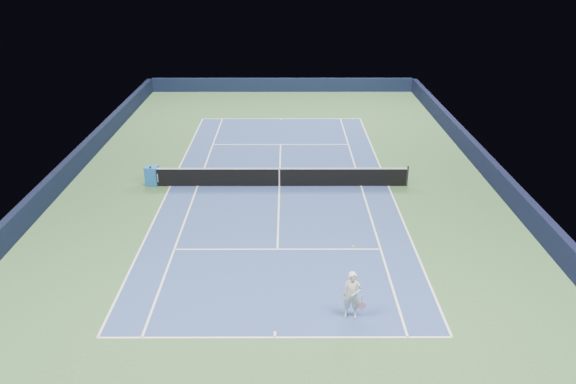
{
  "coord_description": "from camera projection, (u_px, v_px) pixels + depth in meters",
  "views": [
    {
      "loc": [
        0.38,
        -25.91,
        11.13
      ],
      "look_at": [
        0.43,
        -3.0,
        1.0
      ],
      "focal_mm": 35.0,
      "sensor_mm": 36.0,
      "label": 1
    }
  ],
  "objects": [
    {
      "name": "center_mark_near",
      "position": [
        275.0,
        334.0,
        17.46
      ],
      "size": [
        0.08,
        0.3,
        0.0
      ],
      "primitive_type": "cube",
      "color": "white",
      "rests_on": "ground"
    },
    {
      "name": "sideline_doubles_right",
      "position": [
        388.0,
        186.0,
        28.21
      ],
      "size": [
        0.08,
        23.77,
        0.0
      ],
      "primitive_type": "cube",
      "color": "white",
      "rests_on": "ground"
    },
    {
      "name": "sponsor_cube",
      "position": [
        152.0,
        176.0,
        28.15
      ],
      "size": [
        0.67,
        0.63,
        0.98
      ],
      "color": "#1C59A8",
      "rests_on": "ground"
    },
    {
      "name": "sideline_singles_left",
      "position": [
        198.0,
        186.0,
        28.19
      ],
      "size": [
        0.08,
        23.77,
        0.0
      ],
      "primitive_type": "cube",
      "color": "white",
      "rests_on": "ground"
    },
    {
      "name": "tennis_player",
      "position": [
        352.0,
        295.0,
        18.0
      ],
      "size": [
        0.79,
        1.28,
        2.08
      ],
      "color": "silver",
      "rests_on": "ground"
    },
    {
      "name": "wall_left",
      "position": [
        62.0,
        176.0,
        27.96
      ],
      "size": [
        0.35,
        40.0,
        1.1
      ],
      "primitive_type": "cube",
      "color": "black",
      "rests_on": "ground"
    },
    {
      "name": "wall_right",
      "position": [
        496.0,
        176.0,
        28.0
      ],
      "size": [
        0.35,
        40.0,
        1.1
      ],
      "primitive_type": "cube",
      "color": "black",
      "rests_on": "ground"
    },
    {
      "name": "wall_far",
      "position": [
        282.0,
        85.0,
        46.11
      ],
      "size": [
        22.0,
        0.35,
        1.1
      ],
      "primitive_type": "cube",
      "color": "black",
      "rests_on": "ground"
    },
    {
      "name": "sideline_doubles_left",
      "position": [
        170.0,
        186.0,
        28.19
      ],
      "size": [
        0.08,
        23.77,
        0.0
      ],
      "primitive_type": "cube",
      "color": "white",
      "rests_on": "ground"
    },
    {
      "name": "center_service_line",
      "position": [
        279.0,
        186.0,
        28.2
      ],
      "size": [
        0.08,
        12.8,
        0.0
      ],
      "primitive_type": "cube",
      "color": "white",
      "rests_on": "ground"
    },
    {
      "name": "court_surface",
      "position": [
        279.0,
        186.0,
        28.2
      ],
      "size": [
        10.97,
        23.77,
        0.01
      ],
      "primitive_type": "cube",
      "color": "navy",
      "rests_on": "ground"
    },
    {
      "name": "baseline_near",
      "position": [
        275.0,
        337.0,
        17.33
      ],
      "size": [
        10.97,
        0.08,
        0.0
      ],
      "primitive_type": "cube",
      "color": "white",
      "rests_on": "ground"
    },
    {
      "name": "ground",
      "position": [
        279.0,
        186.0,
        28.2
      ],
      "size": [
        40.0,
        40.0,
        0.0
      ],
      "primitive_type": "plane",
      "color": "#355A31",
      "rests_on": "ground"
    },
    {
      "name": "service_line_near",
      "position": [
        277.0,
        249.0,
        22.34
      ],
      "size": [
        8.23,
        0.08,
        0.0
      ],
      "primitive_type": "cube",
      "color": "white",
      "rests_on": "ground"
    },
    {
      "name": "service_line_far",
      "position": [
        281.0,
        144.0,
        34.05
      ],
      "size": [
        8.23,
        0.08,
        0.0
      ],
      "primitive_type": "cube",
      "color": "white",
      "rests_on": "ground"
    },
    {
      "name": "tennis_net",
      "position": [
        279.0,
        177.0,
        28.0
      ],
      "size": [
        12.9,
        0.1,
        1.07
      ],
      "color": "black",
      "rests_on": "ground"
    },
    {
      "name": "center_mark_far",
      "position": [
        281.0,
        119.0,
        38.93
      ],
      "size": [
        0.08,
        0.3,
        0.0
      ],
      "primitive_type": "cube",
      "color": "white",
      "rests_on": "ground"
    },
    {
      "name": "sideline_singles_right",
      "position": [
        361.0,
        186.0,
        28.21
      ],
      "size": [
        0.08,
        23.77,
        0.0
      ],
      "primitive_type": "cube",
      "color": "white",
      "rests_on": "ground"
    },
    {
      "name": "baseline_far",
      "position": [
        281.0,
        119.0,
        39.07
      ],
      "size": [
        10.97,
        0.08,
        0.0
      ],
      "primitive_type": "cube",
      "color": "white",
      "rests_on": "ground"
    }
  ]
}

